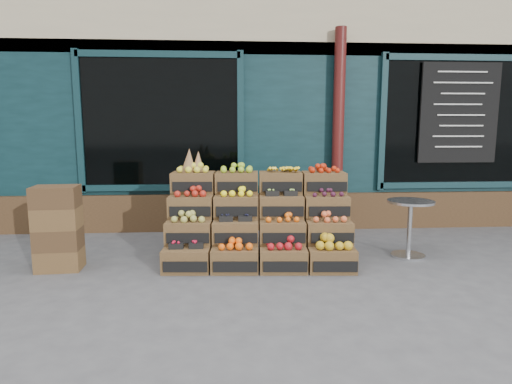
{
  "coord_description": "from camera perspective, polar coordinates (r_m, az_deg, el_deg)",
  "views": [
    {
      "loc": [
        -0.56,
        -4.71,
        1.67
      ],
      "look_at": [
        -0.2,
        0.7,
        0.85
      ],
      "focal_mm": 30.0,
      "sensor_mm": 36.0,
      "label": 1
    }
  ],
  "objects": [
    {
      "name": "spare_crates",
      "position": [
        5.54,
        -24.91,
        -4.42
      ],
      "size": [
        0.52,
        0.38,
        1.0
      ],
      "rotation": [
        0.0,
        0.0,
        0.07
      ],
      "color": "brown",
      "rests_on": "ground"
    },
    {
      "name": "crate_display",
      "position": [
        5.45,
        0.32,
        -4.49
      ],
      "size": [
        2.31,
        1.23,
        1.41
      ],
      "rotation": [
        0.0,
        0.0,
        -0.06
      ],
      "color": "brown",
      "rests_on": "ground"
    },
    {
      "name": "ground",
      "position": [
        5.03,
        2.85,
        -10.8
      ],
      "size": [
        60.0,
        60.0,
        0.0
      ],
      "primitive_type": "plane",
      "color": "#4B4B4E",
      "rests_on": "ground"
    },
    {
      "name": "bistro_table",
      "position": [
        5.87,
        19.82,
        -3.77
      ],
      "size": [
        0.59,
        0.59,
        0.74
      ],
      "rotation": [
        0.0,
        0.0,
        0.1
      ],
      "color": "#B1B2B8",
      "rests_on": "ground"
    },
    {
      "name": "shopkeeper",
      "position": [
        7.74,
        -8.0,
        3.25
      ],
      "size": [
        0.81,
        0.65,
        1.92
      ],
      "primitive_type": "imported",
      "rotation": [
        0.0,
        0.0,
        2.83
      ],
      "color": "#1C6322",
      "rests_on": "ground"
    },
    {
      "name": "shop_facade",
      "position": [
        9.87,
        -0.52,
        12.82
      ],
      "size": [
        12.0,
        6.24,
        4.8
      ],
      "color": "#0D282C",
      "rests_on": "ground"
    }
  ]
}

